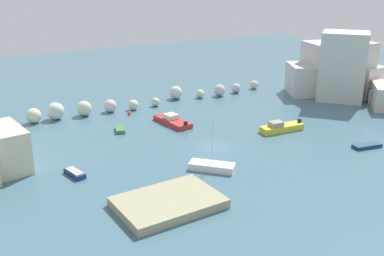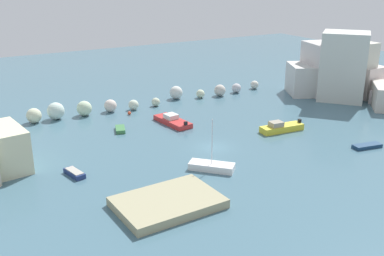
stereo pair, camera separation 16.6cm
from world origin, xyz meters
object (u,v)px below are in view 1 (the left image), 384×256
Objects in this scene: moored_boat_5 at (172,121)px; moored_boat_3 at (120,129)px; channel_buoy at (129,113)px; moored_boat_4 at (75,173)px; moored_boat_0 at (212,166)px; moored_boat_2 at (281,127)px; stone_dock at (168,203)px; moored_boat_1 at (367,146)px.

moored_boat_3 is at bearing 77.26° from moored_boat_5.
moored_boat_4 is (-13.84, -17.52, 0.02)m from channel_buoy.
moored_boat_2 is (15.39, 6.06, 0.12)m from moored_boat_0.
moored_boat_2 reaches higher than moored_boat_4.
stone_dock is 1.51× the size of moored_boat_2.
moored_boat_3 is 0.93× the size of moored_boat_4.
stone_dock is 1.61× the size of moored_boat_0.
channel_buoy is 23.54m from moored_boat_2.
moored_boat_5 reaches higher than moored_boat_3.
channel_buoy is 23.84m from moored_boat_0.
moored_boat_5 is (3.78, 16.65, 0.03)m from moored_boat_0.
moored_boat_2 is at bearing -111.99° from moored_boat_0.
stone_dock is at bearing 78.05° from moored_boat_0.
stone_dock is 3.23× the size of moored_boat_3.
moored_boat_4 is 0.46× the size of moored_boat_5.
moored_boat_3 is 7.90m from moored_boat_5.
moored_boat_0 is (8.16, 5.01, -0.01)m from stone_dock.
moored_boat_0 is 2.01× the size of moored_boat_3.
channel_buoy reaches higher than moored_boat_3.
moored_boat_5 is (11.94, 21.66, 0.02)m from stone_dock.
moored_boat_4 is (-13.88, 6.32, -0.13)m from moored_boat_0.
stone_dock is 9.58m from moored_boat_0.
moored_boat_2 reaches higher than moored_boat_1.
moored_boat_4 is at bearing 116.77° from stone_dock.
moored_boat_0 is 0.86× the size of moored_boat_5.
moored_boat_0 is 15.26m from moored_boat_4.
moored_boat_3 is (-4.07, 17.51, -0.17)m from moored_boat_0.
moored_boat_1 is 1.23× the size of moored_boat_4.
moored_boat_5 is (17.66, 10.32, 0.16)m from moored_boat_4.
moored_boat_4 reaches higher than channel_buoy.
moored_boat_0 is at bearing 160.74° from moored_boat_5.
moored_boat_1 is (20.84, -28.08, -0.04)m from channel_buoy.
stone_dock is 28.97m from moored_boat_1.
moored_boat_5 reaches higher than moored_boat_4.
moored_boat_2 reaches higher than channel_buoy.
moored_boat_2 is 2.15× the size of moored_boat_3.
channel_buoy is 34.97m from moored_boat_1.
moored_boat_4 is (-29.27, 0.26, -0.25)m from moored_boat_2.
moored_boat_3 is 14.88m from moored_boat_4.
moored_boat_1 is 0.57× the size of moored_boat_5.
moored_boat_1 is at bearing -53.43° from channel_buoy.
channel_buoy reaches higher than moored_boat_1.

